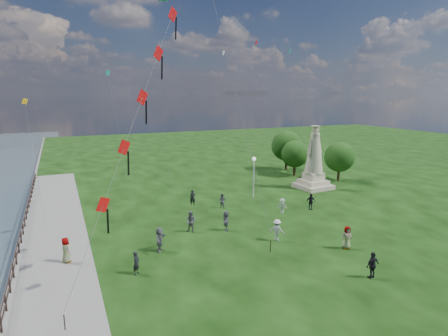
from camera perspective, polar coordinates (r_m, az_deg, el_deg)
name	(u,v)px	position (r m, az deg, el deg)	size (l,w,h in m)	color
waterfront	(35,258)	(30.42, -26.81, -12.17)	(200.00, 200.00, 1.51)	#384B54
statue	(314,165)	(46.65, 13.54, 0.43)	(4.01, 4.01, 7.64)	#C6AE95
lamppost	(254,169)	(41.08, 4.57, -0.09)	(0.43, 0.43, 4.63)	silver
tree_row	(303,151)	(54.42, 11.94, 2.55)	(7.40, 13.06, 5.97)	#382314
person_0	(136,263)	(25.33, -13.23, -13.90)	(0.56, 0.37, 1.53)	black
person_1	(191,222)	(31.60, -5.06, -8.18)	(0.88, 0.54, 1.82)	#595960
person_2	(277,230)	(30.08, 8.07, -9.35)	(1.13, 0.58, 1.75)	silver
person_3	(373,265)	(25.91, 21.70, -13.60)	(1.01, 0.52, 1.73)	black
person_4	(347,238)	(29.77, 18.22, -10.04)	(0.86, 0.53, 1.76)	#595960
person_5	(160,239)	(28.28, -9.78, -10.67)	(1.71, 0.74, 1.85)	#595960
person_6	(193,198)	(38.91, -4.81, -4.55)	(0.60, 0.40, 1.65)	black
person_7	(222,201)	(38.03, -0.30, -4.98)	(0.74, 0.46, 1.53)	#595960
person_8	(282,206)	(36.85, 8.85, -5.70)	(0.95, 0.49, 1.47)	silver
person_9	(311,202)	(38.44, 13.07, -5.02)	(0.96, 0.49, 1.64)	black
person_10	(66,251)	(28.17, -22.95, -11.62)	(0.86, 0.53, 1.76)	#595960
person_11	(226,221)	(31.88, 0.31, -8.03)	(1.61, 0.70, 1.74)	#595960
red_kite_train	(141,104)	(24.18, -12.51, 9.45)	(8.99, 9.35, 17.42)	black
small_kites	(192,72)	(43.85, -4.93, 14.34)	(29.93, 13.68, 27.29)	teal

